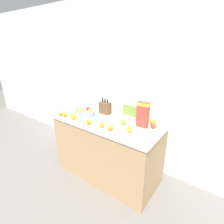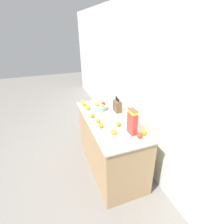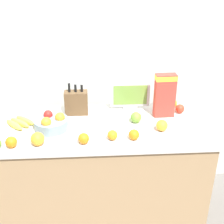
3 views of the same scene
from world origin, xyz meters
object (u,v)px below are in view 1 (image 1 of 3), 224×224
fruit_bowl (87,113)px  orange_mid_left (129,129)px  apple_front (60,113)px  apple_leftmost (153,126)px  banana_bunch (79,110)px  orange_back_center (89,122)px  small_monitor (131,111)px  cereal_box (143,114)px  knife_block (105,108)px  orange_near_bowl (73,116)px  apple_near_bananas (124,122)px  orange_mid_right (110,128)px  orange_front_left (102,125)px  orange_by_cereal (153,122)px  orange_front_right (65,115)px

fruit_bowl → orange_mid_left: 0.78m
apple_front → apple_leftmost: size_ratio=1.01×
banana_bunch → apple_leftmost: (1.20, 0.13, 0.01)m
orange_back_center → small_monitor: bearing=53.7°
cereal_box → apple_leftmost: bearing=13.2°
knife_block → orange_near_bowl: knife_block is taller
fruit_bowl → apple_near_bananas: (0.61, 0.06, -0.01)m
small_monitor → cereal_box: bearing=-27.6°
orange_mid_right → orange_front_left: bearing=177.5°
cereal_box → apple_front: bearing=-163.6°
orange_near_bowl → orange_front_left: size_ratio=1.32×
orange_mid_right → orange_back_center: (-0.33, -0.03, 0.00)m
orange_near_bowl → orange_back_center: size_ratio=1.23×
apple_leftmost → orange_by_cereal: (-0.04, 0.09, 0.00)m
banana_bunch → apple_leftmost: bearing=5.9°
cereal_box → orange_front_right: (-1.06, -0.37, -0.14)m
banana_bunch → orange_near_bowl: size_ratio=2.66×
apple_leftmost → orange_front_left: size_ratio=1.04×
fruit_bowl → orange_front_left: size_ratio=3.52×
cereal_box → orange_mid_left: size_ratio=4.11×
cereal_box → apple_leftmost: cereal_box is taller
cereal_box → orange_mid_left: (-0.06, -0.23, -0.14)m
orange_by_cereal → orange_near_bowl: bearing=-154.1°
small_monitor → apple_near_bananas: size_ratio=3.83×
orange_front_right → orange_mid_left: bearing=8.5°
fruit_bowl → orange_mid_right: bearing=-17.6°
orange_mid_left → orange_back_center: size_ratio=1.11×
banana_bunch → orange_mid_right: 0.83m
apple_leftmost → orange_mid_right: same height
small_monitor → apple_front: (-0.91, -0.51, -0.08)m
small_monitor → orange_front_right: bearing=-148.4°
orange_near_bowl → orange_front_left: 0.49m
knife_block → orange_front_right: size_ratio=3.82×
knife_block → orange_by_cereal: 0.76m
small_monitor → orange_mid_left: (0.19, -0.35, -0.08)m
orange_front_left → orange_back_center: bearing=-169.4°
orange_mid_right → apple_near_bananas: bearing=79.3°
apple_leftmost → orange_by_cereal: size_ratio=0.91×
knife_block → orange_mid_right: bearing=-45.6°
orange_mid_right → orange_near_bowl: bearing=-177.3°
cereal_box → banana_bunch: size_ratio=1.40×
banana_bunch → orange_front_right: 0.29m
apple_leftmost → orange_front_right: orange_front_right is taller
orange_back_center → orange_by_cereal: bearing=34.7°
cereal_box → orange_by_cereal: (0.10, 0.12, -0.14)m
fruit_bowl → banana_bunch: size_ratio=1.01×
knife_block → small_monitor: bearing=7.2°
banana_bunch → apple_front: 0.31m
orange_front_left → orange_front_right: orange_front_right is taller
orange_front_left → apple_leftmost: bearing=33.3°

